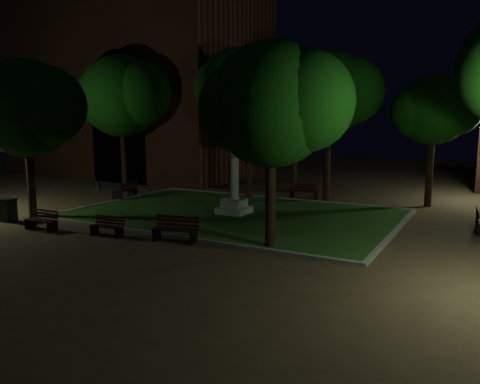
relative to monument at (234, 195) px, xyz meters
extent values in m
plane|color=#4A3723|center=(0.00, -2.00, -0.96)|extent=(80.00, 80.00, 0.00)
cube|color=#254D16|center=(0.00, 0.00, -0.92)|extent=(15.00, 10.00, 0.08)
cube|color=slate|center=(0.00, -5.10, -0.90)|extent=(15.40, 0.20, 0.12)
cube|color=slate|center=(0.00, 5.10, -0.90)|extent=(15.40, 0.20, 0.12)
cube|color=slate|center=(-7.60, 0.00, -0.90)|extent=(0.20, 10.00, 0.12)
cube|color=slate|center=(7.60, 0.00, -0.90)|extent=(0.20, 10.00, 0.12)
cube|color=#AAA39C|center=(0.00, 0.00, -0.73)|extent=(1.40, 1.40, 0.30)
cube|color=#AAA39C|center=(0.00, 0.00, -0.38)|extent=(1.00, 1.00, 0.40)
cylinder|color=#AAA39C|center=(0.00, 0.00, 0.82)|extent=(0.44, 0.44, 2.00)
sphere|color=#AAA39C|center=(0.00, 0.00, 2.07)|extent=(0.50, 0.50, 0.50)
cube|color=#4D261A|center=(-16.00, 12.00, 6.54)|extent=(20.00, 12.00, 15.00)
cube|color=black|center=(-13.00, 7.50, 2.54)|extent=(5.00, 3.00, 7.00)
cylinder|color=black|center=(-13.00, 7.50, 6.04)|extent=(5.00, 3.00, 5.00)
plane|color=#FF4C1E|center=(-13.00, 8.70, 2.54)|extent=(6.30, 0.00, 6.30)
cylinder|color=black|center=(-7.99, -5.20, 0.92)|extent=(0.36, 0.36, 3.76)
sphere|color=#134E10|center=(-7.99, -5.20, 4.15)|extent=(4.50, 4.50, 4.50)
sphere|color=#134E10|center=(-6.87, -5.00, 4.25)|extent=(3.60, 3.60, 3.60)
sphere|color=#134E10|center=(-8.89, -5.50, 4.05)|extent=(3.37, 3.37, 3.37)
cylinder|color=black|center=(-2.96, 5.51, 1.70)|extent=(0.36, 0.36, 5.30)
sphere|color=#134E10|center=(-2.96, 5.51, 5.67)|extent=(4.41, 4.41, 4.41)
sphere|color=#134E10|center=(-1.86, 5.71, 5.77)|extent=(3.53, 3.53, 3.53)
sphere|color=#134E10|center=(-3.84, 5.21, 5.57)|extent=(3.31, 3.31, 3.31)
cylinder|color=black|center=(2.81, 5.54, 1.38)|extent=(0.36, 0.36, 4.67)
sphere|color=#134E10|center=(2.81, 5.54, 5.06)|extent=(4.49, 4.49, 4.49)
sphere|color=#134E10|center=(3.93, 5.74, 5.16)|extent=(3.59, 3.59, 3.59)
sphere|color=#134E10|center=(1.91, 5.24, 4.96)|extent=(3.37, 3.37, 3.37)
cylinder|color=black|center=(8.00, 6.83, 1.04)|extent=(0.36, 0.36, 4.00)
sphere|color=#134E10|center=(8.00, 6.83, 4.14)|extent=(3.66, 3.66, 3.66)
sphere|color=#134E10|center=(8.91, 7.03, 4.24)|extent=(2.93, 2.93, 2.93)
sphere|color=#134E10|center=(7.27, 6.53, 4.04)|extent=(2.74, 2.74, 2.74)
cylinder|color=black|center=(4.05, -4.55, 0.94)|extent=(0.36, 0.36, 3.79)
sphere|color=#134E10|center=(4.05, -4.55, 4.16)|extent=(4.40, 4.40, 4.40)
sphere|color=#134E10|center=(5.15, -4.35, 4.26)|extent=(3.52, 3.52, 3.52)
sphere|color=#134E10|center=(3.17, -4.85, 4.06)|extent=(3.30, 3.30, 3.30)
cylinder|color=black|center=(-11.36, 4.71, 1.29)|extent=(0.36, 0.36, 4.50)
sphere|color=#134E10|center=(-11.36, 4.71, 5.19)|extent=(5.50, 5.50, 5.50)
sphere|color=#134E10|center=(-9.99, 4.91, 5.29)|extent=(4.40, 4.40, 4.40)
sphere|color=#134E10|center=(-12.46, 4.41, 5.09)|extent=(4.12, 4.12, 4.12)
cylinder|color=black|center=(-0.22, 8.16, 1.04)|extent=(0.36, 0.36, 3.98)
sphere|color=#134E10|center=(-0.22, 8.16, 4.22)|extent=(3.97, 3.97, 3.97)
sphere|color=#134E10|center=(0.78, 8.36, 4.32)|extent=(3.18, 3.18, 3.18)
sphere|color=#134E10|center=(-1.01, 7.86, 4.12)|extent=(2.98, 2.98, 2.98)
cylinder|color=black|center=(-1.83, 5.04, 1.22)|extent=(0.36, 0.36, 4.35)
sphere|color=#134E10|center=(-1.83, 5.04, 4.63)|extent=(4.11, 4.11, 4.11)
sphere|color=#134E10|center=(-0.81, 5.24, 4.73)|extent=(3.29, 3.29, 3.29)
sphere|color=#134E10|center=(-2.65, 4.74, 4.53)|extent=(3.08, 3.08, 3.08)
cylinder|color=black|center=(-11.69, 8.11, 1.19)|extent=(0.12, 0.12, 4.29)
cylinder|color=black|center=(-11.69, 8.11, 3.33)|extent=(0.90, 0.08, 0.08)
sphere|color=#D8FFD8|center=(-12.14, 8.11, 3.33)|extent=(0.28, 0.28, 0.28)
sphere|color=#D8FFD8|center=(-11.24, 8.11, 3.33)|extent=(0.28, 0.28, 0.28)
cube|color=black|center=(-3.00, -6.18, -0.76)|extent=(0.10, 0.49, 0.39)
cube|color=black|center=(-1.77, -6.06, -0.76)|extent=(0.10, 0.49, 0.39)
cube|color=black|center=(-2.37, -6.32, -0.56)|extent=(1.41, 0.22, 0.04)
cube|color=black|center=(-2.38, -6.19, -0.56)|extent=(1.41, 0.22, 0.04)
cube|color=black|center=(-2.39, -6.07, -0.56)|extent=(1.41, 0.22, 0.04)
cube|color=black|center=(-2.40, -5.95, -0.56)|extent=(1.41, 0.22, 0.04)
cube|color=black|center=(-2.41, -5.89, -0.47)|extent=(1.41, 0.19, 0.09)
cube|color=black|center=(-2.41, -5.89, -0.35)|extent=(1.41, 0.19, 0.09)
cube|color=black|center=(-2.41, -5.89, -0.22)|extent=(1.41, 0.19, 0.09)
cube|color=black|center=(-0.20, -5.71, -0.72)|extent=(0.18, 0.60, 0.48)
cube|color=black|center=(1.30, -5.40, -0.72)|extent=(0.18, 0.60, 0.48)
cube|color=black|center=(0.60, -5.79, -0.46)|extent=(1.74, 0.45, 0.04)
cube|color=black|center=(0.57, -5.64, -0.46)|extent=(1.74, 0.45, 0.04)
cube|color=black|center=(0.54, -5.49, -0.46)|extent=(1.74, 0.45, 0.04)
cube|color=black|center=(0.51, -5.34, -0.46)|extent=(1.74, 0.45, 0.04)
cube|color=black|center=(0.50, -5.28, -0.35)|extent=(1.73, 0.41, 0.11)
cube|color=black|center=(0.50, -5.28, -0.20)|extent=(1.73, 0.41, 0.11)
cube|color=black|center=(0.50, -5.28, -0.05)|extent=(1.73, 0.41, 0.11)
cube|color=black|center=(-6.22, -6.70, -0.75)|extent=(0.07, 0.52, 0.42)
cube|color=black|center=(-4.89, -6.68, -0.75)|extent=(0.07, 0.52, 0.42)
cube|color=black|center=(-5.55, -6.90, -0.53)|extent=(1.52, 0.12, 0.04)
cube|color=black|center=(-5.55, -6.77, -0.53)|extent=(1.52, 0.12, 0.04)
cube|color=black|center=(-5.56, -6.63, -0.53)|extent=(1.52, 0.12, 0.04)
cube|color=black|center=(-5.56, -6.50, -0.53)|extent=(1.52, 0.12, 0.04)
cube|color=black|center=(-5.56, -6.44, -0.43)|extent=(1.52, 0.09, 0.09)
cube|color=black|center=(-5.56, -6.44, -0.30)|extent=(1.52, 0.09, 0.09)
cube|color=black|center=(-5.56, -6.44, -0.17)|extent=(1.52, 0.09, 0.09)
cube|color=black|center=(-8.03, 1.73, -0.71)|extent=(0.63, 0.18, 0.50)
cube|color=black|center=(-7.73, 0.16, -0.71)|extent=(0.63, 0.18, 0.50)
cube|color=black|center=(-8.13, 0.90, -0.44)|extent=(0.44, 1.82, 0.05)
cube|color=black|center=(-7.97, 0.93, -0.44)|extent=(0.44, 1.82, 0.05)
cube|color=black|center=(-7.81, 0.96, -0.44)|extent=(0.44, 1.82, 0.05)
cube|color=black|center=(-7.66, 0.99, -0.44)|extent=(0.44, 1.82, 0.05)
cube|color=black|center=(-7.59, 1.00, -0.33)|extent=(0.40, 1.81, 0.11)
cube|color=black|center=(-7.59, 1.00, -0.17)|extent=(0.40, 1.81, 0.11)
cube|color=black|center=(-7.59, 1.00, -0.01)|extent=(0.40, 1.81, 0.11)
cube|color=black|center=(10.59, 1.73, -0.46)|extent=(0.25, 1.76, 0.04)
cube|color=black|center=(10.53, 1.73, -0.35)|extent=(0.21, 1.75, 0.11)
cube|color=black|center=(10.53, 1.73, -0.20)|extent=(0.21, 1.75, 0.11)
cube|color=black|center=(10.53, 1.73, -0.05)|extent=(0.21, 1.75, 0.11)
cube|color=black|center=(1.99, 6.16, -0.73)|extent=(0.11, 0.57, 0.45)
cube|color=black|center=(0.55, 6.04, -0.73)|extent=(0.11, 0.57, 0.45)
cube|color=black|center=(1.25, 6.32, -0.49)|extent=(1.65, 0.23, 0.04)
cube|color=black|center=(1.26, 6.18, -0.49)|extent=(1.65, 0.23, 0.04)
cube|color=black|center=(1.28, 6.04, -0.49)|extent=(1.65, 0.23, 0.04)
cube|color=black|center=(1.29, 5.89, -0.49)|extent=(1.65, 0.23, 0.04)
cube|color=black|center=(1.29, 5.83, -0.39)|extent=(1.64, 0.20, 0.10)
cube|color=black|center=(1.29, 5.83, -0.25)|extent=(1.64, 0.20, 0.10)
cube|color=black|center=(1.29, 5.83, -0.10)|extent=(1.64, 0.20, 0.10)
cube|color=black|center=(-8.22, -6.31, -0.47)|extent=(0.61, 0.61, 0.98)
cube|color=black|center=(-8.22, -6.31, 0.06)|extent=(0.68, 0.68, 0.07)
imported|color=black|center=(-11.99, 2.91, -0.56)|extent=(1.51, 1.33, 0.79)
camera|label=1|loc=(11.01, -19.49, 3.65)|focal=35.00mm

